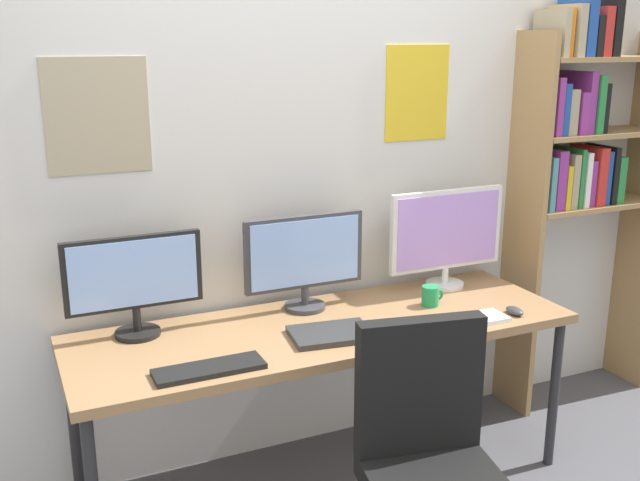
{
  "coord_description": "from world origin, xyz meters",
  "views": [
    {
      "loc": [
        -1.19,
        -1.98,
        1.89
      ],
      "look_at": [
        0.0,
        0.65,
        1.09
      ],
      "focal_mm": 41.3,
      "sensor_mm": 36.0,
      "label": 1
    }
  ],
  "objects_px": {
    "monitor_right": "(447,234)",
    "computer_mouse": "(515,311)",
    "monitor_center": "(304,258)",
    "keyboard_right": "(470,321)",
    "monitor_left": "(134,280)",
    "laptop_closed": "(331,334)",
    "desk": "(325,337)",
    "keyboard_left": "(209,369)",
    "bookshelf": "(580,154)",
    "coffee_mug": "(431,296)"
  },
  "relations": [
    {
      "from": "keyboard_right",
      "to": "computer_mouse",
      "type": "bearing_deg",
      "value": 0.77
    },
    {
      "from": "desk",
      "to": "keyboard_right",
      "type": "relative_size",
      "value": 6.43
    },
    {
      "from": "desk",
      "to": "laptop_closed",
      "type": "distance_m",
      "value": 0.14
    },
    {
      "from": "bookshelf",
      "to": "monitor_right",
      "type": "distance_m",
      "value": 0.86
    },
    {
      "from": "keyboard_right",
      "to": "laptop_closed",
      "type": "bearing_deg",
      "value": 169.69
    },
    {
      "from": "monitor_left",
      "to": "laptop_closed",
      "type": "xyz_separation_m",
      "value": [
        0.7,
        -0.33,
        -0.22
      ]
    },
    {
      "from": "monitor_right",
      "to": "keyboard_left",
      "type": "xyz_separation_m",
      "value": [
        -1.29,
        -0.44,
        -0.25
      ]
    },
    {
      "from": "computer_mouse",
      "to": "laptop_closed",
      "type": "xyz_separation_m",
      "value": [
        -0.82,
        0.1,
        -0.0
      ]
    },
    {
      "from": "desk",
      "to": "keyboard_right",
      "type": "bearing_deg",
      "value": -22.33
    },
    {
      "from": "monitor_left",
      "to": "monitor_center",
      "type": "bearing_deg",
      "value": 0.0
    },
    {
      "from": "monitor_right",
      "to": "computer_mouse",
      "type": "xyz_separation_m",
      "value": [
        0.07,
        -0.44,
        -0.24
      ]
    },
    {
      "from": "keyboard_left",
      "to": "laptop_closed",
      "type": "distance_m",
      "value": 0.54
    },
    {
      "from": "keyboard_right",
      "to": "laptop_closed",
      "type": "relative_size",
      "value": 1.02
    },
    {
      "from": "monitor_center",
      "to": "keyboard_right",
      "type": "relative_size",
      "value": 1.66
    },
    {
      "from": "monitor_left",
      "to": "monitor_right",
      "type": "bearing_deg",
      "value": 0.0
    },
    {
      "from": "monitor_right",
      "to": "monitor_center",
      "type": "bearing_deg",
      "value": -180.0
    },
    {
      "from": "monitor_center",
      "to": "computer_mouse",
      "type": "distance_m",
      "value": 0.93
    },
    {
      "from": "bookshelf",
      "to": "laptop_closed",
      "type": "relative_size",
      "value": 6.52
    },
    {
      "from": "bookshelf",
      "to": "computer_mouse",
      "type": "xyz_separation_m",
      "value": [
        -0.73,
        -0.46,
        -0.57
      ]
    },
    {
      "from": "computer_mouse",
      "to": "coffee_mug",
      "type": "relative_size",
      "value": 0.91
    },
    {
      "from": "bookshelf",
      "to": "coffee_mug",
      "type": "relative_size",
      "value": 19.69
    },
    {
      "from": "monitor_right",
      "to": "computer_mouse",
      "type": "distance_m",
      "value": 0.51
    },
    {
      "from": "laptop_closed",
      "to": "coffee_mug",
      "type": "distance_m",
      "value": 0.57
    },
    {
      "from": "monitor_left",
      "to": "keyboard_left",
      "type": "bearing_deg",
      "value": -69.39
    },
    {
      "from": "bookshelf",
      "to": "monitor_right",
      "type": "xyz_separation_m",
      "value": [
        -0.79,
        -0.02,
        -0.33
      ]
    },
    {
      "from": "monitor_center",
      "to": "keyboard_right",
      "type": "xyz_separation_m",
      "value": [
        0.56,
        -0.44,
        -0.22
      ]
    },
    {
      "from": "coffee_mug",
      "to": "laptop_closed",
      "type": "bearing_deg",
      "value": -165.95
    },
    {
      "from": "keyboard_left",
      "to": "keyboard_right",
      "type": "relative_size",
      "value": 1.22
    },
    {
      "from": "keyboard_left",
      "to": "computer_mouse",
      "type": "distance_m",
      "value": 1.35
    },
    {
      "from": "computer_mouse",
      "to": "laptop_closed",
      "type": "distance_m",
      "value": 0.83
    },
    {
      "from": "keyboard_right",
      "to": "coffee_mug",
      "type": "relative_size",
      "value": 3.07
    },
    {
      "from": "monitor_left",
      "to": "computer_mouse",
      "type": "bearing_deg",
      "value": -16.13
    },
    {
      "from": "monitor_left",
      "to": "laptop_closed",
      "type": "height_order",
      "value": "monitor_left"
    },
    {
      "from": "bookshelf",
      "to": "monitor_center",
      "type": "distance_m",
      "value": 1.56
    },
    {
      "from": "keyboard_right",
      "to": "monitor_left",
      "type": "bearing_deg",
      "value": 161.03
    },
    {
      "from": "keyboard_right",
      "to": "computer_mouse",
      "type": "xyz_separation_m",
      "value": [
        0.23,
        0.0,
        0.01
      ]
    },
    {
      "from": "monitor_center",
      "to": "keyboard_left",
      "type": "height_order",
      "value": "monitor_center"
    },
    {
      "from": "monitor_left",
      "to": "monitor_center",
      "type": "xyz_separation_m",
      "value": [
        0.73,
        0.0,
        -0.0
      ]
    },
    {
      "from": "monitor_left",
      "to": "laptop_closed",
      "type": "bearing_deg",
      "value": -25.69
    },
    {
      "from": "desk",
      "to": "keyboard_left",
      "type": "bearing_deg",
      "value": -157.67
    },
    {
      "from": "keyboard_left",
      "to": "desk",
      "type": "bearing_deg",
      "value": 22.33
    },
    {
      "from": "bookshelf",
      "to": "coffee_mug",
      "type": "height_order",
      "value": "bookshelf"
    },
    {
      "from": "desk",
      "to": "keyboard_left",
      "type": "height_order",
      "value": "keyboard_left"
    },
    {
      "from": "monitor_right",
      "to": "computer_mouse",
      "type": "relative_size",
      "value": 6.19
    },
    {
      "from": "desk",
      "to": "keyboard_left",
      "type": "distance_m",
      "value": 0.61
    },
    {
      "from": "laptop_closed",
      "to": "bookshelf",
      "type": "bearing_deg",
      "value": 20.44
    },
    {
      "from": "keyboard_right",
      "to": "coffee_mug",
      "type": "bearing_deg",
      "value": 98.67
    },
    {
      "from": "laptop_closed",
      "to": "coffee_mug",
      "type": "height_order",
      "value": "coffee_mug"
    },
    {
      "from": "desk",
      "to": "coffee_mug",
      "type": "relative_size",
      "value": 19.74
    },
    {
      "from": "monitor_left",
      "to": "keyboard_left",
      "type": "relative_size",
      "value": 1.36
    }
  ]
}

